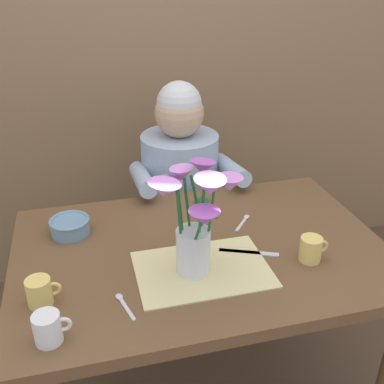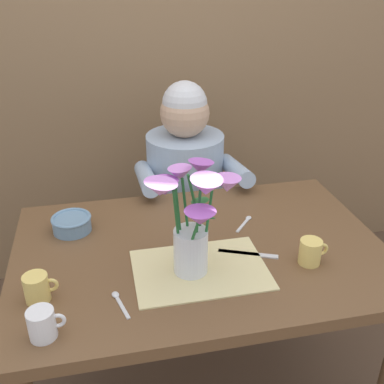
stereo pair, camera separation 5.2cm
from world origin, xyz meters
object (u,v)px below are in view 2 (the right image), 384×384
seated_person (186,204)px  flower_vase (192,217)px  ceramic_bowl (72,223)px  dinner_knife (248,254)px  ceramic_mug (42,324)px  coffee_cup (311,252)px  tea_cup (37,288)px

seated_person → flower_vase: size_ratio=3.25×
ceramic_bowl → dinner_knife: ceramic_bowl is taller
seated_person → ceramic_mug: (-0.54, -0.92, 0.22)m
ceramic_mug → dinner_knife: bearing=20.7°
flower_vase → ceramic_mug: 0.47m
flower_vase → dinner_knife: size_ratio=1.84×
coffee_cup → ceramic_bowl: bearing=154.3°
coffee_cup → tea_cup: (-0.80, -0.00, 0.00)m
flower_vase → tea_cup: bearing=-176.7°
flower_vase → ceramic_bowl: 0.51m
seated_person → flower_vase: (-0.13, -0.75, 0.37)m
seated_person → ceramic_bowl: bearing=-141.8°
dinner_knife → seated_person: bearing=118.0°
flower_vase → ceramic_mug: flower_vase is taller
ceramic_mug → coffee_cup: same height
seated_person → tea_cup: (-0.57, -0.77, 0.22)m
seated_person → tea_cup: seated_person is taller
seated_person → dinner_knife: seated_person is taller
flower_vase → ceramic_mug: (-0.41, -0.17, -0.15)m
ceramic_bowl → dinner_knife: bearing=-25.9°
flower_vase → coffee_cup: flower_vase is taller
dinner_knife → ceramic_mug: (-0.61, -0.23, 0.04)m
ceramic_bowl → ceramic_mug: ceramic_mug is taller
seated_person → ceramic_mug: seated_person is taller
coffee_cup → tea_cup: size_ratio=1.00×
ceramic_bowl → tea_cup: tea_cup is taller
coffee_cup → seated_person: bearing=107.1°
flower_vase → ceramic_bowl: flower_vase is taller
flower_vase → ceramic_bowl: bearing=137.3°
seated_person → tea_cup: bearing=-129.3°
tea_cup → dinner_knife: bearing=7.6°
seated_person → ceramic_bowl: (-0.48, -0.42, 0.21)m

